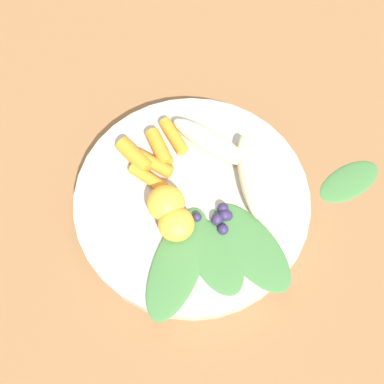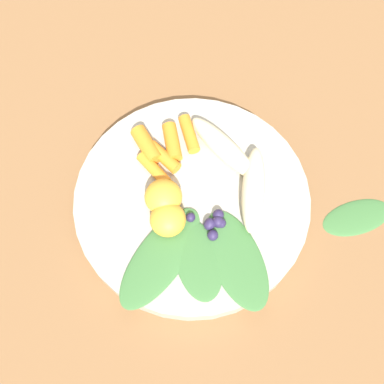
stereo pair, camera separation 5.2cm
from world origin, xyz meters
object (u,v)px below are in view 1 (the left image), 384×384
Objects in this scene: bowl at (192,200)px; orange_segment_near at (176,224)px; banana_peeled_right at (250,176)px; kale_leaf_stray at (350,181)px; banana_peeled_left at (211,142)px.

orange_segment_near is (0.04, -0.01, 0.03)m from bowl.
banana_peeled_right is at bearing 116.72° from bowl.
orange_segment_near is 0.24m from kale_leaf_stray.
bowl is 0.21m from kale_leaf_stray.
bowl is 0.05m from orange_segment_near.
banana_peeled_left is at bearing 37.76° from banana_peeled_right.
bowl is 0.08m from banana_peeled_left.
bowl is 0.08m from banana_peeled_right.
banana_peeled_left is 1.22× the size of kale_leaf_stray.
banana_peeled_left is 2.68× the size of orange_segment_near.
orange_segment_near reaches higher than bowl.
kale_leaf_stray is (-0.11, 0.20, -0.04)m from orange_segment_near.
banana_peeled_right is at bearing 153.40° from kale_leaf_stray.
banana_peeled_left is at bearing 171.49° from bowl.
kale_leaf_stray is (-0.07, 0.19, -0.01)m from bowl.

